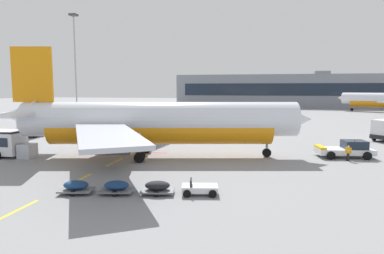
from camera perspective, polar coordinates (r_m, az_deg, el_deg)
The scene contains 10 objects.
ground at distance 57.49m, azimuth 18.65°, elevation -1.55°, with size 400.00×400.00×0.00m, color gray.
apron_paint_markings at distance 58.04m, azimuth -3.33°, elevation -1.14°, with size 8.00×98.28×0.01m.
airliner_foreground at distance 38.14m, azimuth -6.14°, elevation 0.80°, with size 34.61×33.86×12.20m.
pushback_tug at distance 42.11m, azimuth 24.36°, elevation -3.40°, with size 6.35×3.87×2.08m.
fuel_service_truck at distance 60.95m, azimuth -24.66°, elevation 0.20°, with size 3.06×7.15×3.14m.
baggage_train at distance 25.65m, azimuth -9.11°, elevation -9.86°, with size 11.67×3.65×1.14m.
ground_crew_worker at distance 40.03m, azimuth 24.64°, elevation -3.85°, with size 0.55×0.45×1.66m.
uld_cargo_container at distance 42.07m, azimuth -25.80°, elevation -3.62°, with size 1.63×1.60×1.60m.
apron_light_mast_near at distance 94.37m, azimuth -18.96°, elevation 11.39°, with size 1.80×1.80×26.42m.
terminal_satellite at distance 149.69m, azimuth 15.66°, elevation 5.83°, with size 89.64×25.99×14.66m.
Camera 1 is at (33.22, -16.56, 7.73)m, focal length 31.94 mm.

